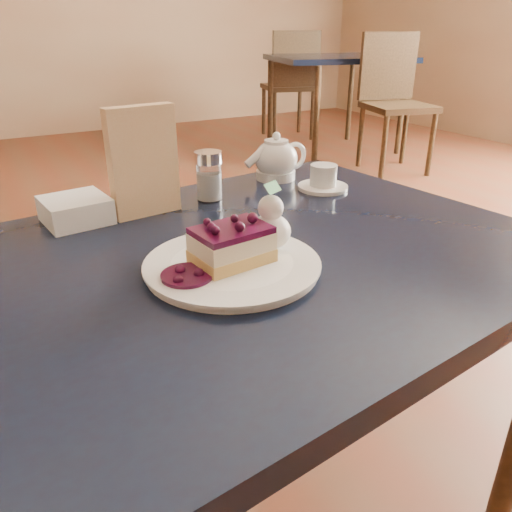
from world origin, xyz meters
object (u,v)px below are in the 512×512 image
main_table (218,299)px  cheesecake_slice (232,245)px  dessert_plate (232,266)px  bg_table_far_right (333,143)px  tea_set (285,164)px

main_table → cheesecake_slice: size_ratio=9.96×
main_table → dessert_plate: dessert_plate is taller
dessert_plate → bg_table_far_right: 3.79m
tea_set → cheesecake_slice: bearing=-132.3°
dessert_plate → cheesecake_slice: bearing=97.1°
dessert_plate → bg_table_far_right: bearing=49.4°
cheesecake_slice → tea_set: size_ratio=0.52×
tea_set → dessert_plate: bearing=-132.3°
tea_set → main_table: bearing=-136.8°
cheesecake_slice → bg_table_far_right: bg_table_far_right is taller
bg_table_far_right → tea_set: bearing=-115.0°
cheesecake_slice → tea_set: bearing=41.4°
dessert_plate → bg_table_far_right: (2.43, 2.84, -0.61)m
main_table → dessert_plate: size_ratio=4.61×
main_table → cheesecake_slice: bearing=-90.0°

